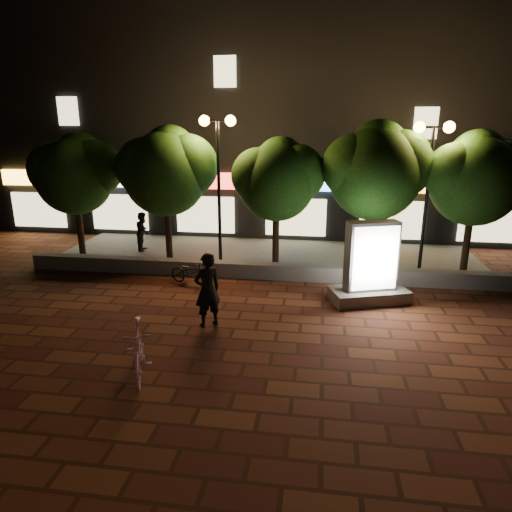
% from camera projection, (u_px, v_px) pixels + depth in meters
% --- Properties ---
extents(ground, '(80.00, 80.00, 0.00)m').
position_uv_depth(ground, '(234.00, 329.00, 11.45)').
color(ground, brown).
rests_on(ground, ground).
extents(retaining_wall, '(16.00, 0.45, 0.50)m').
position_uv_depth(retaining_wall, '(256.00, 270.00, 15.17)').
color(retaining_wall, slate).
rests_on(retaining_wall, ground).
extents(sidewalk, '(16.00, 5.00, 0.08)m').
position_uv_depth(sidewalk, '(266.00, 256.00, 17.61)').
color(sidewalk, slate).
rests_on(sidewalk, ground).
extents(building_block, '(28.00, 8.12, 11.30)m').
position_uv_depth(building_block, '(282.00, 123.00, 22.37)').
color(building_block, black).
rests_on(building_block, ground).
extents(tree_far_left, '(3.36, 2.80, 4.63)m').
position_uv_depth(tree_far_left, '(76.00, 171.00, 16.66)').
color(tree_far_left, black).
rests_on(tree_far_left, sidewalk).
extents(tree_left, '(3.60, 3.00, 4.89)m').
position_uv_depth(tree_left, '(167.00, 168.00, 16.14)').
color(tree_left, black).
rests_on(tree_left, sidewalk).
extents(tree_mid, '(3.24, 2.70, 4.50)m').
position_uv_depth(tree_mid, '(278.00, 177.00, 15.65)').
color(tree_mid, black).
rests_on(tree_mid, sidewalk).
extents(tree_right, '(3.72, 3.10, 5.07)m').
position_uv_depth(tree_right, '(377.00, 168.00, 15.09)').
color(tree_right, black).
rests_on(tree_right, sidewalk).
extents(tree_far_right, '(3.48, 2.90, 4.76)m').
position_uv_depth(tree_far_right, '(477.00, 175.00, 14.71)').
color(tree_far_right, black).
rests_on(tree_far_right, sidewalk).
extents(street_lamp_left, '(1.26, 0.36, 5.18)m').
position_uv_depth(street_lamp_left, '(218.00, 153.00, 15.45)').
color(street_lamp_left, black).
rests_on(street_lamp_left, sidewalk).
extents(street_lamp_right, '(1.26, 0.36, 4.98)m').
position_uv_depth(street_lamp_right, '(431.00, 159.00, 14.52)').
color(street_lamp_right, black).
rests_on(street_lamp_right, sidewalk).
extents(ad_kiosk, '(2.43, 1.75, 2.38)m').
position_uv_depth(ad_kiosk, '(370.00, 270.00, 12.96)').
color(ad_kiosk, slate).
rests_on(ad_kiosk, ground).
extents(scooter_pink, '(1.16, 1.94, 1.13)m').
position_uv_depth(scooter_pink, '(139.00, 350.00, 9.21)').
color(scooter_pink, '#D08BB5').
rests_on(scooter_pink, ground).
extents(rider, '(0.84, 0.81, 1.94)m').
position_uv_depth(rider, '(207.00, 290.00, 11.36)').
color(rider, black).
rests_on(rider, ground).
extents(scooter_parked, '(1.64, 1.05, 0.81)m').
position_uv_depth(scooter_parked, '(191.00, 273.00, 14.45)').
color(scooter_parked, black).
rests_on(scooter_parked, ground).
extents(pedestrian, '(0.69, 0.83, 1.55)m').
position_uv_depth(pedestrian, '(143.00, 231.00, 18.03)').
color(pedestrian, black).
rests_on(pedestrian, sidewalk).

